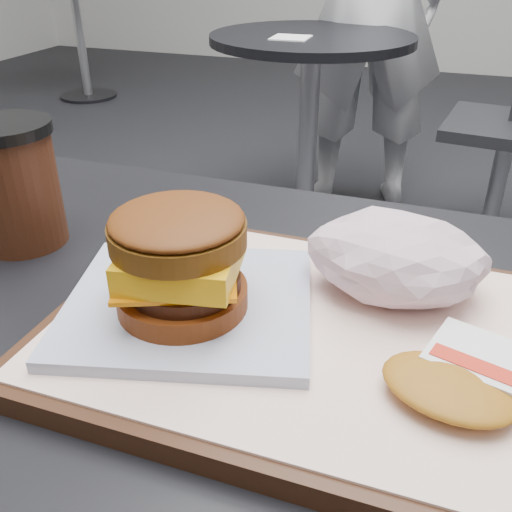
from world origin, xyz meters
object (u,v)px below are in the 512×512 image
object	(u,v)px
customer_table	(224,482)
serving_tray	(299,333)
crumpled_wrapper	(397,257)
coffee_cup	(13,181)
breakfast_sandwich	(183,271)
neighbor_table	(310,94)
hash_brown	(476,378)

from	to	relation	value
customer_table	serving_tray	distance (m)	0.21
crumpled_wrapper	coffee_cup	xyz separation A→B (m)	(-0.37, -0.00, 0.02)
serving_tray	coffee_cup	bearing A→B (deg)	167.54
serving_tray	breakfast_sandwich	bearing A→B (deg)	-167.98
breakfast_sandwich	crumpled_wrapper	xyz separation A→B (m)	(0.15, 0.09, -0.01)
neighbor_table	breakfast_sandwich	bearing A→B (deg)	-78.78
customer_table	crumpled_wrapper	size ratio (longest dim) A/B	5.61
serving_tray	hash_brown	bearing A→B (deg)	-14.68
neighbor_table	customer_table	bearing A→B (deg)	-78.02
serving_tray	hash_brown	distance (m)	0.13
serving_tray	coffee_cup	distance (m)	0.33
serving_tray	coffee_cup	size ratio (longest dim) A/B	3.02
coffee_cup	hash_brown	bearing A→B (deg)	-13.10
hash_brown	coffee_cup	bearing A→B (deg)	166.90
serving_tray	crumpled_wrapper	world-z (taller)	crumpled_wrapper
customer_table	breakfast_sandwich	xyz separation A→B (m)	(-0.02, -0.01, 0.24)
hash_brown	crumpled_wrapper	bearing A→B (deg)	122.69
serving_tray	breakfast_sandwich	size ratio (longest dim) A/B	1.67
breakfast_sandwich	hash_brown	bearing A→B (deg)	-3.93
customer_table	coffee_cup	distance (m)	0.36
customer_table	serving_tray	xyz separation A→B (m)	(0.07, 0.00, 0.20)
neighbor_table	hash_brown	bearing A→B (deg)	-72.03
crumpled_wrapper	coffee_cup	world-z (taller)	coffee_cup
customer_table	hash_brown	xyz separation A→B (m)	(0.19, -0.03, 0.22)
customer_table	serving_tray	world-z (taller)	serving_tray
serving_tray	coffee_cup	world-z (taller)	coffee_cup
serving_tray	neighbor_table	distance (m)	1.71
customer_table	hash_brown	distance (m)	0.29
coffee_cup	breakfast_sandwich	bearing A→B (deg)	-21.19
serving_tray	crumpled_wrapper	bearing A→B (deg)	49.52
breakfast_sandwich	coffee_cup	size ratio (longest dim) A/B	1.81
hash_brown	coffee_cup	size ratio (longest dim) A/B	1.03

